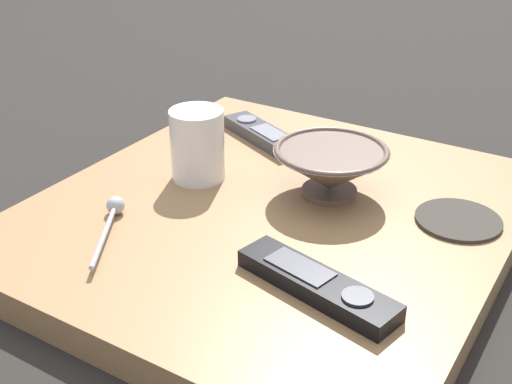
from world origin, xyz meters
The scene contains 8 objects.
ground_plane centered at (0.00, 0.00, 0.00)m, with size 6.00×6.00×0.00m, color black.
table centered at (0.00, 0.00, 0.02)m, with size 0.63×0.58×0.04m.
cereal_bowl centered at (0.07, -0.05, 0.08)m, with size 0.15×0.15×0.07m.
coffee_mug centered at (0.02, 0.13, 0.09)m, with size 0.08×0.08×0.10m.
teaspoon centered at (-0.14, 0.15, 0.05)m, with size 0.13×0.09×0.02m.
tv_remote_near centered at (-0.14, -0.13, 0.05)m, with size 0.09×0.20×0.02m.
tv_remote_far centered at (0.18, 0.13, 0.05)m, with size 0.11×0.17×0.02m.
drink_coaster centered at (0.09, -0.22, 0.04)m, with size 0.11×0.11×0.01m.
Camera 1 is at (-0.66, -0.38, 0.46)m, focal length 46.61 mm.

